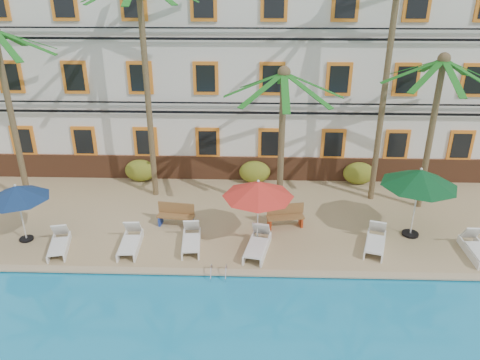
{
  "coord_description": "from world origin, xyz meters",
  "views": [
    {
      "loc": [
        0.73,
        -14.16,
        9.81
      ],
      "look_at": [
        0.18,
        3.0,
        2.0
      ],
      "focal_mm": 35.0,
      "sensor_mm": 36.0,
      "label": 1
    }
  ],
  "objects_px": {
    "palm_a": "(6,92)",
    "palm_d": "(390,51)",
    "palm_b": "(145,62)",
    "umbrella_green": "(420,178)",
    "palm_c": "(282,119)",
    "lounger_b": "(130,241)",
    "bench_right": "(285,215)",
    "lounger_e": "(375,241)",
    "bench_left": "(176,214)",
    "lounger_a": "(59,243)",
    "lounger_f": "(477,248)",
    "pool_ladder": "(219,275)",
    "umbrella_blue": "(16,193)",
    "palm_e": "(435,110)",
    "lounger_d": "(258,244)",
    "umbrella_red": "(258,189)",
    "lounger_c": "(191,239)"
  },
  "relations": [
    {
      "from": "lounger_d",
      "to": "lounger_e",
      "type": "height_order",
      "value": "lounger_d"
    },
    {
      "from": "palm_c",
      "to": "lounger_d",
      "type": "bearing_deg",
      "value": -106.26
    },
    {
      "from": "umbrella_green",
      "to": "bench_left",
      "type": "height_order",
      "value": "umbrella_green"
    },
    {
      "from": "pool_ladder",
      "to": "lounger_b",
      "type": "bearing_deg",
      "value": 155.3
    },
    {
      "from": "lounger_b",
      "to": "bench_left",
      "type": "relative_size",
      "value": 1.23
    },
    {
      "from": "palm_e",
      "to": "umbrella_green",
      "type": "distance_m",
      "value": 3.32
    },
    {
      "from": "lounger_b",
      "to": "palm_a",
      "type": "bearing_deg",
      "value": 146.21
    },
    {
      "from": "palm_c",
      "to": "lounger_d",
      "type": "distance_m",
      "value": 5.04
    },
    {
      "from": "umbrella_red",
      "to": "lounger_a",
      "type": "bearing_deg",
      "value": -174.51
    },
    {
      "from": "bench_right",
      "to": "umbrella_blue",
      "type": "bearing_deg",
      "value": -171.99
    },
    {
      "from": "lounger_e",
      "to": "bench_right",
      "type": "relative_size",
      "value": 1.29
    },
    {
      "from": "palm_a",
      "to": "umbrella_green",
      "type": "distance_m",
      "value": 16.64
    },
    {
      "from": "palm_b",
      "to": "umbrella_green",
      "type": "relative_size",
      "value": 3.32
    },
    {
      "from": "palm_c",
      "to": "umbrella_blue",
      "type": "xyz_separation_m",
      "value": [
        -9.83,
        -2.65,
        -2.1
      ]
    },
    {
      "from": "umbrella_red",
      "to": "lounger_a",
      "type": "distance_m",
      "value": 7.64
    },
    {
      "from": "palm_b",
      "to": "lounger_a",
      "type": "bearing_deg",
      "value": -119.05
    },
    {
      "from": "lounger_a",
      "to": "pool_ladder",
      "type": "relative_size",
      "value": 2.49
    },
    {
      "from": "palm_a",
      "to": "lounger_e",
      "type": "distance_m",
      "value": 15.76
    },
    {
      "from": "palm_d",
      "to": "lounger_f",
      "type": "distance_m",
      "value": 8.22
    },
    {
      "from": "palm_d",
      "to": "bench_right",
      "type": "relative_size",
      "value": 6.7
    },
    {
      "from": "palm_c",
      "to": "umbrella_green",
      "type": "xyz_separation_m",
      "value": [
        5.07,
        -1.81,
        -1.66
      ]
    },
    {
      "from": "palm_a",
      "to": "palm_b",
      "type": "xyz_separation_m",
      "value": [
        5.57,
        0.87,
        1.07
      ]
    },
    {
      "from": "lounger_a",
      "to": "lounger_b",
      "type": "bearing_deg",
      "value": 4.13
    },
    {
      "from": "lounger_a",
      "to": "palm_c",
      "type": "bearing_deg",
      "value": 21.68
    },
    {
      "from": "pool_ladder",
      "to": "lounger_d",
      "type": "bearing_deg",
      "value": 48.7
    },
    {
      "from": "lounger_a",
      "to": "lounger_e",
      "type": "distance_m",
      "value": 11.76
    },
    {
      "from": "palm_a",
      "to": "palm_d",
      "type": "distance_m",
      "value": 15.53
    },
    {
      "from": "lounger_b",
      "to": "lounger_e",
      "type": "distance_m",
      "value": 9.13
    },
    {
      "from": "lounger_f",
      "to": "lounger_d",
      "type": "bearing_deg",
      "value": -179.96
    },
    {
      "from": "palm_e",
      "to": "lounger_f",
      "type": "bearing_deg",
      "value": -77.04
    },
    {
      "from": "lounger_b",
      "to": "bench_right",
      "type": "relative_size",
      "value": 1.22
    },
    {
      "from": "palm_b",
      "to": "bench_right",
      "type": "xyz_separation_m",
      "value": [
        5.81,
        -2.72,
        -5.57
      ]
    },
    {
      "from": "lounger_c",
      "to": "lounger_d",
      "type": "relative_size",
      "value": 0.91
    },
    {
      "from": "umbrella_blue",
      "to": "lounger_f",
      "type": "height_order",
      "value": "umbrella_blue"
    },
    {
      "from": "bench_right",
      "to": "lounger_e",
      "type": "bearing_deg",
      "value": -25.06
    },
    {
      "from": "palm_d",
      "to": "palm_e",
      "type": "xyz_separation_m",
      "value": [
        1.92,
        -0.71,
        -2.17
      ]
    },
    {
      "from": "umbrella_blue",
      "to": "umbrella_red",
      "type": "distance_m",
      "value": 8.9
    },
    {
      "from": "palm_e",
      "to": "lounger_b",
      "type": "height_order",
      "value": "palm_e"
    },
    {
      "from": "palm_c",
      "to": "lounger_c",
      "type": "xyz_separation_m",
      "value": [
        -3.41,
        -2.89,
        -3.83
      ]
    },
    {
      "from": "lounger_c",
      "to": "bench_right",
      "type": "height_order",
      "value": "bench_right"
    },
    {
      "from": "lounger_b",
      "to": "lounger_d",
      "type": "bearing_deg",
      "value": -0.76
    },
    {
      "from": "lounger_c",
      "to": "bench_right",
      "type": "distance_m",
      "value": 3.96
    },
    {
      "from": "umbrella_red",
      "to": "palm_a",
      "type": "bearing_deg",
      "value": 162.73
    },
    {
      "from": "palm_d",
      "to": "pool_ladder",
      "type": "distance_m",
      "value": 11.02
    },
    {
      "from": "palm_d",
      "to": "lounger_a",
      "type": "xyz_separation_m",
      "value": [
        -12.51,
        -4.67,
        -6.27
      ]
    },
    {
      "from": "palm_e",
      "to": "palm_d",
      "type": "bearing_deg",
      "value": 159.75
    },
    {
      "from": "palm_a",
      "to": "palm_d",
      "type": "xyz_separation_m",
      "value": [
        15.44,
        0.77,
        1.57
      ]
    },
    {
      "from": "pool_ladder",
      "to": "lounger_a",
      "type": "bearing_deg",
      "value": 167.1
    },
    {
      "from": "palm_e",
      "to": "lounger_f",
      "type": "distance_m",
      "value": 5.66
    },
    {
      "from": "lounger_d",
      "to": "palm_d",
      "type": "bearing_deg",
      "value": 41.38
    }
  ]
}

